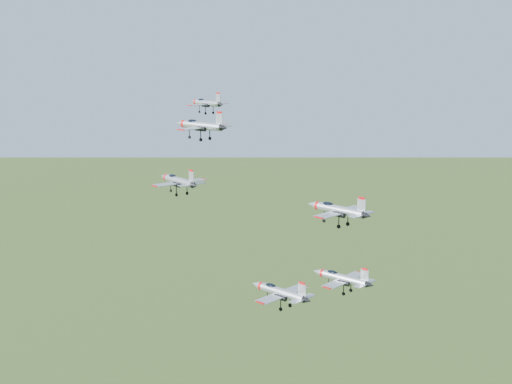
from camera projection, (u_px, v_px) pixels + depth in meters
The scene contains 6 objects.
jet_lead at pixel (206, 103), 155.29m from camera, with size 11.66×9.75×3.12m.
jet_left_high at pixel (200, 125), 133.23m from camera, with size 13.46×11.05×3.61m.
jet_right_high at pixel (178, 181), 117.61m from camera, with size 11.31×9.54×3.05m.
jet_left_low at pixel (338, 209), 124.23m from camera, with size 14.09×11.69×3.76m.
jet_right_low at pixel (280, 292), 112.36m from camera, with size 12.47×10.30×3.33m.
jet_trail at pixel (342, 278), 121.55m from camera, with size 12.45×10.22×3.34m.
Camera 1 is at (86.62, -100.10, 157.80)m, focal length 50.00 mm.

